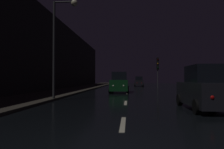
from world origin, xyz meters
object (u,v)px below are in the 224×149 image
object	(u,v)px
streetlamp_overhead	(61,33)
car_approaching_headlights	(119,83)
traffic_light_far_right	(158,66)
car_parked_right_near	(205,89)
car_distant_taillights	(139,82)

from	to	relation	value
streetlamp_overhead	car_approaching_headlights	xyz separation A→B (m)	(3.57, 8.75, -3.55)
traffic_light_far_right	streetlamp_overhead	xyz separation A→B (m)	(-9.06, -18.57, 1.09)
streetlamp_overhead	car_parked_right_near	world-z (taller)	streetlamp_overhead
car_distant_taillights	car_parked_right_near	distance (m)	31.03
car_distant_taillights	car_parked_right_near	bearing A→B (deg)	-176.90
traffic_light_far_right	streetlamp_overhead	world-z (taller)	streetlamp_overhead
car_approaching_headlights	car_parked_right_near	bearing A→B (deg)	21.39
traffic_light_far_right	car_distant_taillights	distance (m)	9.85
car_parked_right_near	car_distant_taillights	bearing A→B (deg)	3.10
streetlamp_overhead	car_distant_taillights	bearing A→B (deg)	76.66
streetlamp_overhead	car_distant_taillights	size ratio (longest dim) A/B	1.78
car_parked_right_near	car_approaching_headlights	bearing A→B (deg)	21.39
car_approaching_headlights	streetlamp_overhead	bearing A→B (deg)	-22.19
car_distant_taillights	car_parked_right_near	xyz separation A→B (m)	(1.68, -30.99, 0.09)
traffic_light_far_right	car_distant_taillights	xyz separation A→B (m)	(-2.48, 9.18, -2.58)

